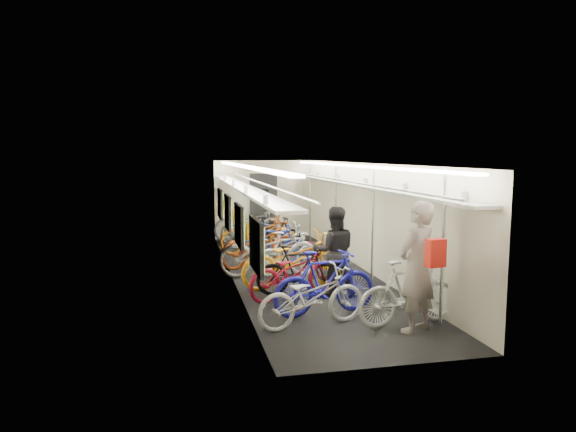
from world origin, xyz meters
name	(u,v)px	position (x,y,z in m)	size (l,w,h in m)	color
train_car_shell	(278,196)	(-0.36, 0.71, 1.66)	(10.00, 10.00, 10.00)	black
bicycle_0	(312,297)	(-0.64, -3.37, 0.46)	(0.61, 1.75, 0.92)	silver
bicycle_1	(325,283)	(-0.29, -2.86, 0.54)	(0.50, 1.79, 1.07)	#1E1BA7
bicycle_2	(294,272)	(-0.56, -1.84, 0.49)	(0.64, 1.85, 0.97)	maroon
bicycle_3	(299,270)	(-0.44, -1.65, 0.47)	(0.44, 1.57, 0.94)	black
bicycle_4	(293,260)	(-0.42, -1.11, 0.55)	(0.73, 2.10, 1.10)	orange
bicycle_5	(289,253)	(-0.27, -0.03, 0.48)	(0.45, 1.61, 0.96)	#BDBDBF
bicycle_6	(270,250)	(-0.69, -0.09, 0.57)	(0.76, 2.17, 1.14)	#9F9FA3
bicycle_7	(274,244)	(-0.38, 1.15, 0.49)	(0.46, 1.62, 0.97)	#1A329D
bicycle_8	(259,244)	(-0.77, 0.93, 0.52)	(0.70, 1.99, 1.05)	#933510
bicycle_9	(273,234)	(-0.15, 2.53, 0.49)	(0.46, 1.62, 0.97)	black
bicycle_10	(258,234)	(-0.58, 2.44, 0.52)	(0.69, 1.99, 1.05)	orange
bicycle_11	(409,293)	(0.81, -3.62, 0.51)	(0.48, 1.69, 1.02)	silver
bicycle_12	(252,229)	(-0.54, 3.68, 0.48)	(0.64, 1.85, 0.97)	slate
bicycle_14	(249,223)	(-0.53, 4.40, 0.55)	(0.73, 2.08, 1.09)	slate
passenger_near	(417,267)	(0.79, -3.90, 0.97)	(0.71, 0.46, 1.94)	gray
passenger_mid	(334,251)	(0.20, -1.79, 0.83)	(0.80, 0.63, 1.65)	black
backpack	(435,253)	(0.79, -4.44, 1.28)	(0.26, 0.14, 0.38)	red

